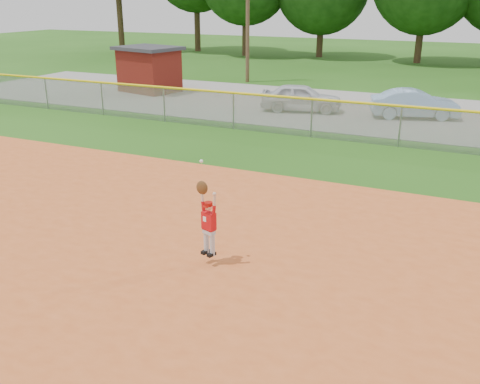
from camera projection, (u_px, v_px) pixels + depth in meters
name	position (u px, v px, depth m)	size (l,w,h in m)	color
ground	(180.00, 236.00, 12.34)	(120.00, 120.00, 0.00)	#235413
clay_infield	(96.00, 297.00, 9.77)	(24.00, 16.00, 0.04)	#CA5724
parking_strip	(348.00, 109.00, 25.99)	(44.00, 10.00, 0.03)	gray
car_white_a	(301.00, 97.00, 25.25)	(1.52, 3.79, 1.29)	silver
car_blue	(415.00, 104.00, 23.84)	(1.33, 3.82, 1.26)	#89AACC
utility_shed	(149.00, 69.00, 30.24)	(3.89, 3.33, 2.53)	#52120B
outfield_fence	(312.00, 115.00, 20.57)	(40.06, 0.10, 1.55)	gray
power_lines	(399.00, 6.00, 29.11)	(19.40, 0.24, 9.00)	#4C3823
ballplayer	(208.00, 219.00, 10.66)	(0.51, 0.30, 1.98)	silver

